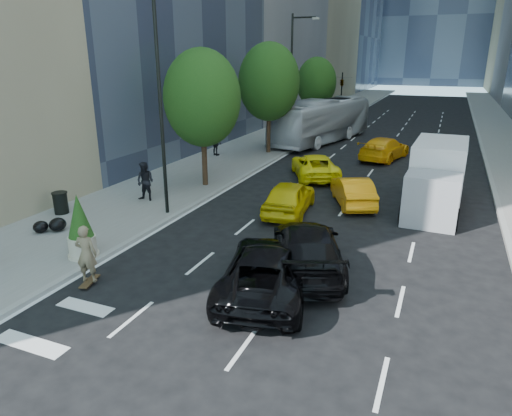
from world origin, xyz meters
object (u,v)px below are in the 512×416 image
at_px(box_truck, 437,176).
at_px(planter_shrub, 80,227).
at_px(black_sedan_lincoln, 268,269).
at_px(city_bus, 322,121).
at_px(trash_can, 61,203).
at_px(black_sedan_mercedes, 307,248).
at_px(skateboarder, 87,258).

relative_size(box_truck, planter_shrub, 2.84).
height_order(black_sedan_lincoln, city_bus, city_bus).
height_order(trash_can, planter_shrub, planter_shrub).
relative_size(black_sedan_mercedes, city_bus, 0.43).
relative_size(black_sedan_lincoln, trash_can, 5.78).
xyz_separation_m(skateboarder, city_bus, (0.27, 28.47, 0.86)).
height_order(black_sedan_lincoln, box_truck, box_truck).
bearing_deg(black_sedan_lincoln, box_truck, -124.10).
xyz_separation_m(skateboarder, black_sedan_mercedes, (6.27, 3.82, -0.15)).
bearing_deg(black_sedan_lincoln, skateboarder, 6.32).
bearing_deg(skateboarder, city_bus, -105.25).
distance_m(skateboarder, trash_can, 7.65).
xyz_separation_m(trash_can, planter_shrub, (4.40, -3.39, 0.65)).
relative_size(black_sedan_mercedes, box_truck, 0.84).
xyz_separation_m(skateboarder, planter_shrub, (-1.53, 1.43, 0.31)).
bearing_deg(black_sedan_lincoln, city_bus, -90.53).
distance_m(black_sedan_mercedes, trash_can, 12.24).
relative_size(skateboarder, city_bus, 0.15).
xyz_separation_m(city_bus, planter_shrub, (-1.80, -27.05, -0.55)).
height_order(black_sedan_mercedes, trash_can, black_sedan_mercedes).
bearing_deg(city_bus, trash_can, -92.07).
distance_m(skateboarder, box_truck, 16.31).
xyz_separation_m(black_sedan_lincoln, trash_can, (-11.50, 3.00, -0.14)).
bearing_deg(skateboarder, black_sedan_mercedes, -163.36).
height_order(black_sedan_mercedes, city_bus, city_bus).
distance_m(black_sedan_lincoln, trash_can, 11.89).
bearing_deg(planter_shrub, black_sedan_lincoln, 3.15).
bearing_deg(black_sedan_mercedes, planter_shrub, -4.03).
bearing_deg(skateboarder, planter_shrub, -57.65).
bearing_deg(box_truck, city_bus, 124.16).
relative_size(city_bus, trash_can, 13.52).
bearing_deg(skateboarder, black_sedan_lincoln, -176.62).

